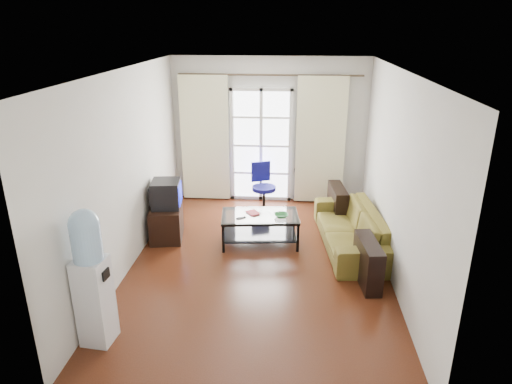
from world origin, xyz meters
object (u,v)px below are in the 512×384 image
crt_tv (165,194)px  tv_stand (167,222)px  coffee_table (260,225)px  water_cooler (91,275)px  sofa (350,228)px  task_chair (263,197)px

crt_tv → tv_stand: bearing=-104.0°
coffee_table → tv_stand: bearing=177.0°
crt_tv → coffee_table: bearing=-11.7°
coffee_table → water_cooler: bearing=-122.4°
tv_stand → coffee_table: bearing=-12.2°
sofa → water_cooler: 3.89m
coffee_table → task_chair: task_chair is taller
crt_tv → task_chair: crt_tv is taller
tv_stand → water_cooler: bearing=-100.7°
tv_stand → crt_tv: 0.48m
tv_stand → task_chair: task_chair is taller
coffee_table → tv_stand: 1.50m
tv_stand → task_chair: (1.47, 1.25, -0.00)m
coffee_table → water_cooler: (-1.57, -2.47, 0.50)m
tv_stand → crt_tv: crt_tv is taller
coffee_table → tv_stand: (-1.50, 0.08, -0.04)m
task_chair → sofa: bearing=-64.7°
water_cooler → coffee_table: bearing=63.6°
task_chair → water_cooler: bearing=-133.6°
sofa → task_chair: task_chair is taller
water_cooler → tv_stand: bearing=94.5°
tv_stand → water_cooler: size_ratio=0.47×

